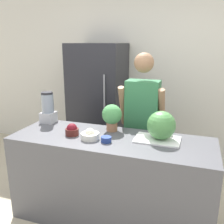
% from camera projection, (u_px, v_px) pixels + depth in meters
% --- Properties ---
extents(wall_back, '(8.00, 0.06, 2.60)m').
position_uv_depth(wall_back, '(147.00, 74.00, 3.78)').
color(wall_back, silver).
rests_on(wall_back, ground_plane).
extents(counter_island, '(1.94, 0.68, 0.88)m').
position_uv_depth(counter_island, '(111.00, 179.00, 2.50)').
color(counter_island, '#4C4C51').
rests_on(counter_island, ground_plane).
extents(refrigerator, '(0.76, 0.69, 1.75)m').
position_uv_depth(refrigerator, '(98.00, 103.00, 3.75)').
color(refrigerator, '#232328').
rests_on(refrigerator, ground_plane).
extents(person, '(0.51, 0.26, 1.66)m').
position_uv_depth(person, '(142.00, 124.00, 2.85)').
color(person, '#333338').
rests_on(person, ground_plane).
extents(cutting_board, '(0.42, 0.27, 0.01)m').
position_uv_depth(cutting_board, '(157.00, 140.00, 2.32)').
color(cutting_board, white).
rests_on(cutting_board, counter_island).
extents(watermelon, '(0.26, 0.26, 0.26)m').
position_uv_depth(watermelon, '(161.00, 125.00, 2.29)').
color(watermelon, '#4C8C47').
rests_on(watermelon, cutting_board).
extents(bowl_cherries, '(0.13, 0.13, 0.12)m').
position_uv_depth(bowl_cherries, '(72.00, 130.00, 2.45)').
color(bowl_cherries, '#511E19').
rests_on(bowl_cherries, counter_island).
extents(bowl_cream, '(0.17, 0.17, 0.11)m').
position_uv_depth(bowl_cream, '(90.00, 135.00, 2.35)').
color(bowl_cream, white).
rests_on(bowl_cream, counter_island).
extents(bowl_small_blue, '(0.10, 0.10, 0.05)m').
position_uv_depth(bowl_small_blue, '(106.00, 139.00, 2.28)').
color(bowl_small_blue, navy).
rests_on(bowl_small_blue, counter_island).
extents(blender, '(0.15, 0.15, 0.35)m').
position_uv_depth(blender, '(48.00, 108.00, 2.80)').
color(blender, '#B7B7BC').
rests_on(blender, counter_island).
extents(potted_plant, '(0.20, 0.20, 0.28)m').
position_uv_depth(potted_plant, '(112.00, 116.00, 2.54)').
color(potted_plant, '#996647').
rests_on(potted_plant, counter_island).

